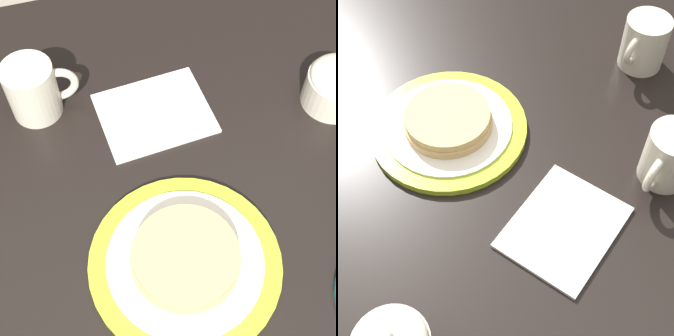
# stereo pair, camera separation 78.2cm
# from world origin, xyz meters

# --- Properties ---
(ground_plane) EXTENTS (8.00, 8.00, 0.00)m
(ground_plane) POSITION_xyz_m (0.00, 0.00, 0.00)
(ground_plane) COLOR gray
(dining_table) EXTENTS (1.47, 1.07, 0.74)m
(dining_table) POSITION_xyz_m (0.00, 0.00, 0.64)
(dining_table) COLOR black
(dining_table) RESTS_ON ground_plane
(pancake_plate) EXTENTS (0.25, 0.25, 0.04)m
(pancake_plate) POSITION_xyz_m (-0.03, -0.03, 0.76)
(pancake_plate) COLOR #AAC628
(pancake_plate) RESTS_ON dining_table
(coffee_mug) EXTENTS (0.11, 0.08, 0.09)m
(coffee_mug) POSITION_xyz_m (-0.17, 0.28, 0.79)
(coffee_mug) COLOR beige
(coffee_mug) RESTS_ON dining_table
(creamer_pitcher) EXTENTS (0.12, 0.08, 0.10)m
(creamer_pitcher) POSITION_xyz_m (-0.37, 0.13, 0.79)
(creamer_pitcher) COLOR beige
(creamer_pitcher) RESTS_ON dining_table
(napkin) EXTENTS (0.18, 0.15, 0.01)m
(napkin) POSITION_xyz_m (-0.00, 0.22, 0.75)
(napkin) COLOR silver
(napkin) RESTS_ON dining_table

